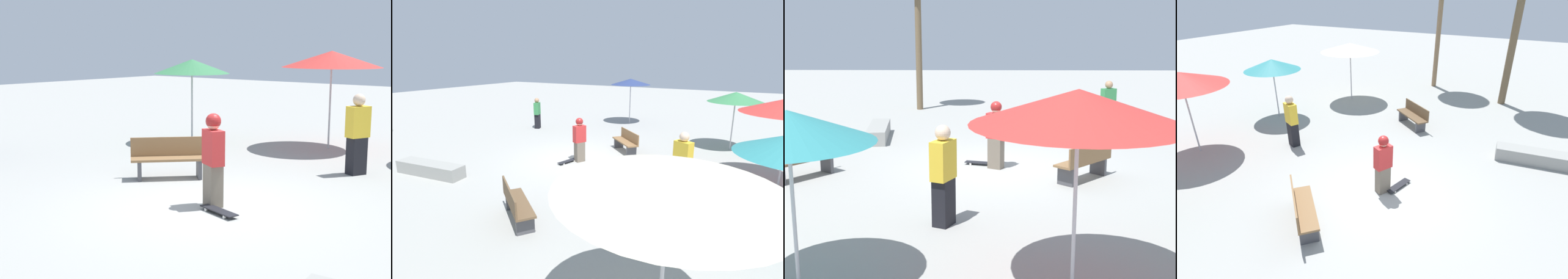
% 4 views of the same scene
% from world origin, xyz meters
% --- Properties ---
extents(ground_plane, '(60.00, 60.00, 0.00)m').
position_xyz_m(ground_plane, '(0.00, 0.00, 0.00)').
color(ground_plane, '#9E9E99').
extents(skater_main, '(0.41, 0.49, 1.62)m').
position_xyz_m(skater_main, '(-0.11, 0.05, 0.87)').
color(skater_main, '#726656').
rests_on(skater_main, ground_plane).
extents(skateboard, '(0.40, 0.82, 0.07)m').
position_xyz_m(skateboard, '(0.19, 0.41, 0.06)').
color(skateboard, black).
rests_on(skateboard, ground_plane).
extents(bench_near, '(1.46, 1.42, 0.85)m').
position_xyz_m(bench_near, '(-1.13, -1.90, 0.43)').
color(bench_near, '#47474C').
rests_on(bench_near, ground_plane).
extents(shade_umbrella_green, '(2.15, 2.15, 2.37)m').
position_xyz_m(shade_umbrella_green, '(-4.77, -4.32, 2.17)').
color(shade_umbrella_green, '#B7B7BC').
rests_on(shade_umbrella_green, ground_plane).
extents(shade_umbrella_red, '(2.64, 2.64, 2.62)m').
position_xyz_m(shade_umbrella_red, '(-6.38, -0.84, 2.40)').
color(shade_umbrella_red, '#B7B7BC').
rests_on(shade_umbrella_red, ground_plane).
extents(bystander_watching, '(0.54, 0.44, 1.75)m').
position_xyz_m(bystander_watching, '(-3.95, 0.99, 0.87)').
color(bystander_watching, black).
rests_on(bystander_watching, ground_plane).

